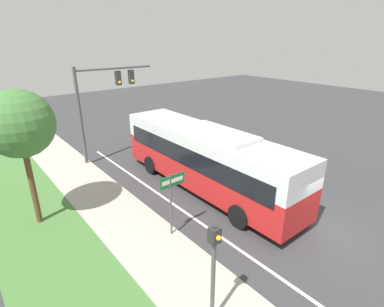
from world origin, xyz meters
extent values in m
plane|color=#38383A|center=(0.00, 0.00, 0.00)|extent=(80.00, 80.00, 0.00)
cube|color=#ADA89E|center=(-6.20, 0.00, 0.06)|extent=(2.80, 80.00, 0.12)
cube|color=silver|center=(-3.60, 0.00, 0.00)|extent=(0.14, 30.00, 0.01)
cube|color=red|center=(-1.28, 5.80, 1.20)|extent=(2.57, 11.56, 1.57)
cube|color=silver|center=(-1.28, 5.80, 2.62)|extent=(2.57, 11.56, 1.28)
cube|color=black|center=(-1.28, 5.80, 2.18)|extent=(2.61, 10.64, 0.97)
cube|color=silver|center=(-1.28, 4.94, 3.38)|extent=(1.80, 4.05, 0.24)
cylinder|color=black|center=(-2.51, 9.39, 0.54)|extent=(0.28, 1.08, 1.08)
cylinder|color=black|center=(-0.04, 9.39, 0.54)|extent=(0.28, 1.08, 1.08)
cylinder|color=black|center=(-2.51, 2.22, 0.54)|extent=(0.28, 1.08, 1.08)
cylinder|color=black|center=(-0.04, 2.22, 0.54)|extent=(0.28, 1.08, 1.08)
cylinder|color=#4C4C51|center=(-5.05, 13.22, 3.08)|extent=(0.20, 0.20, 6.16)
cylinder|color=#4C4C51|center=(-2.48, 13.22, 5.91)|extent=(5.13, 0.14, 0.14)
cube|color=#2D2D2D|center=(-2.31, 13.22, 5.29)|extent=(0.32, 0.28, 0.90)
sphere|color=yellow|center=(-2.31, 13.04, 5.04)|extent=(0.18, 0.18, 0.18)
cube|color=#2D2D2D|center=(-1.37, 13.22, 5.29)|extent=(0.32, 0.28, 0.90)
sphere|color=yellow|center=(-1.37, 13.04, 5.04)|extent=(0.18, 0.18, 0.18)
cylinder|color=#4C4C51|center=(-6.64, -0.54, 1.66)|extent=(0.12, 0.12, 3.32)
cube|color=#2D2D2D|center=(-6.64, -0.54, 3.10)|extent=(0.28, 0.24, 0.44)
sphere|color=yellow|center=(-6.64, -0.69, 3.10)|extent=(0.14, 0.14, 0.14)
cylinder|color=#4C4C51|center=(-5.14, 3.56, 1.41)|extent=(0.08, 0.08, 2.83)
cube|color=#196B33|center=(-5.02, 3.56, 2.53)|extent=(1.18, 0.03, 0.49)
cube|color=white|center=(-5.02, 3.54, 2.53)|extent=(1.00, 0.01, 0.17)
cylinder|color=brown|center=(-9.17, 8.02, 1.94)|extent=(0.24, 0.24, 3.68)
sphere|color=#427538|center=(-9.17, 8.02, 4.60)|extent=(2.72, 2.72, 2.72)
camera|label=1|loc=(-11.05, -5.06, 7.79)|focal=28.00mm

